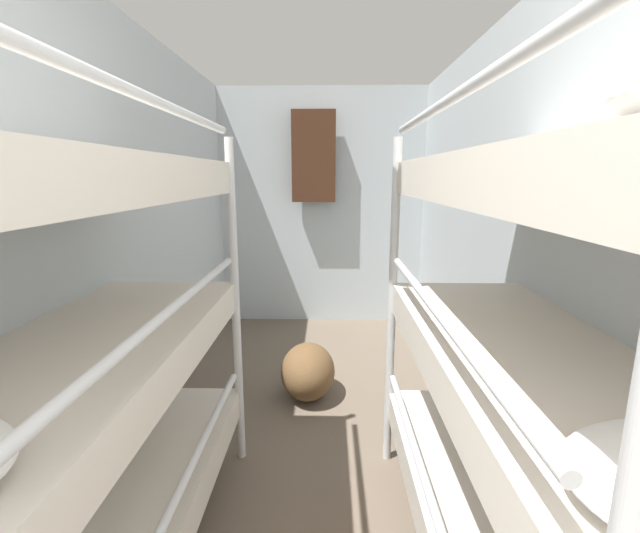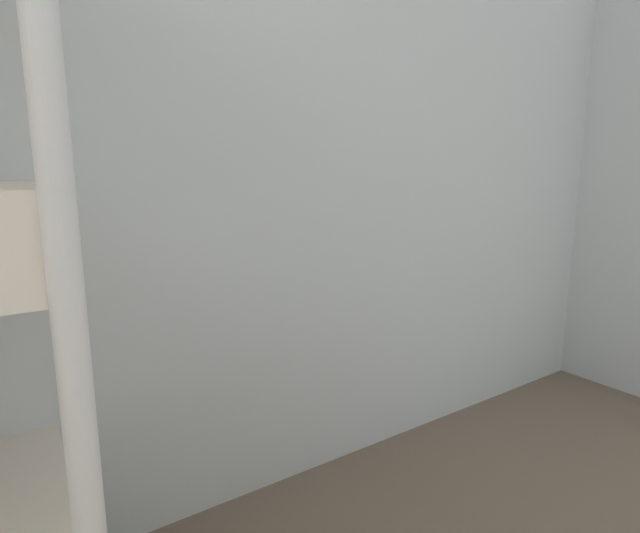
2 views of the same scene
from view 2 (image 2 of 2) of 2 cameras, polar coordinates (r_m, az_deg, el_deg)
The scene contains 1 object.
wall_left at distance 1.40m, azimuth -30.83°, elevation 17.01°, with size 0.06×4.84×2.46m.
Camera 2 is at (0.28, 2.25, 1.05)m, focal length 28.00 mm.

